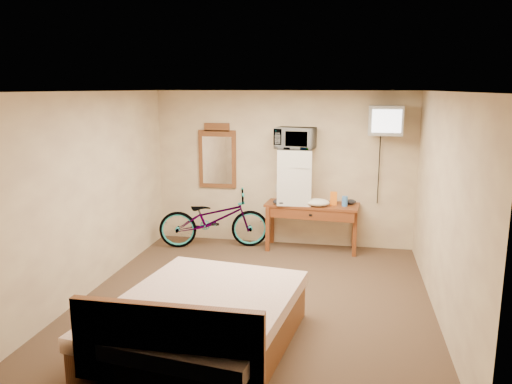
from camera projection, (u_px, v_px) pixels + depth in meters
The scene contains 13 objects.
room at pixel (256, 199), 5.89m from camera, with size 4.60×4.64×2.50m.
desk at pixel (312, 211), 7.85m from camera, with size 1.49×0.67×0.75m.
mini_fridge at pixel (295, 176), 7.82m from camera, with size 0.57×0.55×0.86m.
microwave at pixel (295, 138), 7.70m from camera, with size 0.59×0.40×0.33m, color silver.
snack_bag at pixel (334, 198), 7.74m from camera, with size 0.10×0.06×0.21m, color orange.
blue_cup at pixel (345, 201), 7.68m from camera, with size 0.09×0.09×0.16m, color #3F81D8.
cloth_cream at pixel (318, 202), 7.68m from camera, with size 0.37×0.29×0.11m, color white.
cloth_dark_a at pixel (281, 202), 7.77m from camera, with size 0.26×0.19×0.10m, color black.
cloth_dark_b at pixel (351, 202), 7.81m from camera, with size 0.17×0.14×0.08m, color black.
crt_television at pixel (386, 120), 7.38m from camera, with size 0.51×0.60×0.43m.
wall_mirror at pixel (217, 157), 8.24m from camera, with size 0.63×0.04×1.07m.
bicycle at pixel (214, 219), 8.05m from camera, with size 0.62×1.76×0.93m, color black.
bed at pixel (201, 324), 4.83m from camera, with size 1.89×2.34×0.90m.
Camera 1 is at (1.08, -5.65, 2.54)m, focal length 35.00 mm.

